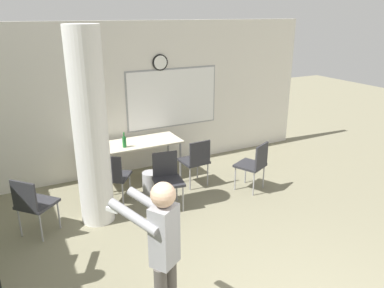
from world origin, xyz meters
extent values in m
cube|color=silver|center=(0.00, 5.06, 1.40)|extent=(8.00, 0.12, 2.80)
cylinder|color=black|center=(0.77, 4.99, 2.05)|extent=(0.30, 0.03, 0.30)
cylinder|color=white|center=(0.77, 4.97, 2.05)|extent=(0.25, 0.01, 0.25)
cube|color=#99999E|center=(1.01, 5.00, 1.35)|extent=(1.90, 0.01, 1.16)
cube|color=white|center=(1.01, 4.99, 1.35)|extent=(1.84, 0.02, 1.10)
cylinder|color=white|center=(-0.94, 3.45, 1.40)|extent=(0.48, 0.48, 2.80)
cube|color=beige|center=(-0.01, 4.54, 0.71)|extent=(1.78, 0.68, 0.03)
cylinder|color=gray|center=(-0.84, 4.26, 0.35)|extent=(0.04, 0.04, 0.69)
cylinder|color=gray|center=(0.82, 4.26, 0.35)|extent=(0.04, 0.04, 0.69)
cylinder|color=gray|center=(-0.84, 4.81, 0.35)|extent=(0.04, 0.04, 0.69)
cylinder|color=gray|center=(0.82, 4.81, 0.35)|extent=(0.04, 0.04, 0.69)
cylinder|color=#1E6B2D|center=(-0.19, 4.39, 0.81)|extent=(0.07, 0.07, 0.19)
cylinder|color=#1E6B2D|center=(-0.19, 4.39, 0.95)|extent=(0.03, 0.03, 0.08)
cylinder|color=#B2B2B7|center=(0.09, 3.95, 0.18)|extent=(0.28, 0.28, 0.36)
cube|color=#2D2D33|center=(1.66, 3.25, 0.45)|extent=(0.59, 0.59, 0.04)
cube|color=#2D2D33|center=(1.75, 3.06, 0.67)|extent=(0.37, 0.20, 0.40)
cylinder|color=#99999E|center=(1.75, 3.49, 0.21)|extent=(0.02, 0.02, 0.43)
cylinder|color=#99999E|center=(1.42, 3.33, 0.21)|extent=(0.02, 0.02, 0.43)
cylinder|color=#99999E|center=(1.90, 3.16, 0.21)|extent=(0.02, 0.02, 0.43)
cylinder|color=#99999E|center=(1.58, 3.01, 0.21)|extent=(0.02, 0.02, 0.43)
cube|color=#2D2D33|center=(0.14, 3.29, 0.45)|extent=(0.51, 0.51, 0.04)
cube|color=#2D2D33|center=(0.18, 3.49, 0.67)|extent=(0.40, 0.09, 0.40)
cylinder|color=#99999E|center=(-0.06, 3.14, 0.21)|extent=(0.02, 0.02, 0.43)
cylinder|color=#99999E|center=(0.29, 3.08, 0.21)|extent=(0.02, 0.02, 0.43)
cylinder|color=#99999E|center=(0.00, 3.49, 0.21)|extent=(0.02, 0.02, 0.43)
cylinder|color=#99999E|center=(0.35, 3.43, 0.21)|extent=(0.02, 0.02, 0.43)
cube|color=#2D2D33|center=(-0.53, 3.88, 0.45)|extent=(0.62, 0.62, 0.04)
cube|color=#2D2D33|center=(-0.66, 3.71, 0.67)|extent=(0.34, 0.26, 0.40)
cylinder|color=#99999E|center=(-0.28, 3.92, 0.21)|extent=(0.02, 0.02, 0.43)
cylinder|color=#99999E|center=(-0.57, 4.13, 0.21)|extent=(0.02, 0.02, 0.43)
cylinder|color=#99999E|center=(-0.50, 3.62, 0.21)|extent=(0.02, 0.02, 0.43)
cylinder|color=#99999E|center=(-0.79, 3.84, 0.21)|extent=(0.02, 0.02, 0.43)
cube|color=#2D2D33|center=(-1.74, 3.47, 0.45)|extent=(0.62, 0.62, 0.04)
cube|color=#2D2D33|center=(-1.90, 3.33, 0.67)|extent=(0.29, 0.31, 0.40)
cylinder|color=#99999E|center=(-1.49, 3.46, 0.21)|extent=(0.02, 0.02, 0.43)
cylinder|color=#99999E|center=(-1.73, 3.73, 0.21)|extent=(0.02, 0.02, 0.43)
cylinder|color=#99999E|center=(-1.76, 3.22, 0.21)|extent=(0.02, 0.02, 0.43)
cylinder|color=#99999E|center=(-2.00, 3.48, 0.21)|extent=(0.02, 0.02, 0.43)
cube|color=#2D2D33|center=(0.90, 3.87, 0.45)|extent=(0.46, 0.46, 0.04)
cube|color=#2D2D33|center=(0.91, 3.67, 0.67)|extent=(0.40, 0.05, 0.40)
cylinder|color=#99999E|center=(1.07, 4.06, 0.21)|extent=(0.02, 0.02, 0.43)
cylinder|color=#99999E|center=(0.71, 4.04, 0.21)|extent=(0.02, 0.02, 0.43)
cylinder|color=#99999E|center=(1.08, 3.70, 0.21)|extent=(0.02, 0.02, 0.43)
cylinder|color=#99999E|center=(0.72, 3.68, 0.21)|extent=(0.02, 0.02, 0.43)
cube|color=#99999E|center=(-0.88, 1.04, 1.10)|extent=(0.30, 0.28, 0.57)
sphere|color=#D8AD8C|center=(-0.88, 1.04, 1.49)|extent=(0.22, 0.22, 0.22)
cylinder|color=#99999E|center=(-0.89, 1.31, 1.28)|extent=(0.34, 0.47, 0.23)
cylinder|color=#99999E|center=(-1.11, 1.17, 1.28)|extent=(0.34, 0.47, 0.23)
cube|color=white|center=(-1.24, 1.36, 1.29)|extent=(0.10, 0.13, 0.04)
camera|label=1|loc=(-1.96, -1.56, 2.94)|focal=35.00mm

